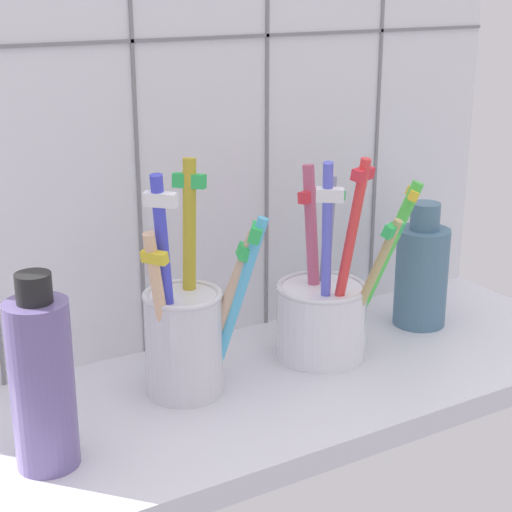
% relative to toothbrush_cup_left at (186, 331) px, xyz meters
% --- Properties ---
extents(counter_slab, '(0.64, 0.22, 0.02)m').
position_rel_toothbrush_cup_left_xyz_m(counter_slab, '(0.07, -0.02, -0.06)').
color(counter_slab, silver).
rests_on(counter_slab, ground).
extents(tile_wall_back, '(0.64, 0.02, 0.45)m').
position_rel_toothbrush_cup_left_xyz_m(tile_wall_back, '(0.07, 0.10, 0.15)').
color(tile_wall_back, white).
rests_on(tile_wall_back, ground).
extents(toothbrush_cup_left, '(0.10, 0.07, 0.19)m').
position_rel_toothbrush_cup_left_xyz_m(toothbrush_cup_left, '(0.00, 0.00, 0.00)').
color(toothbrush_cup_left, silver).
rests_on(toothbrush_cup_left, counter_slab).
extents(toothbrush_cup_right, '(0.12, 0.11, 0.19)m').
position_rel_toothbrush_cup_left_xyz_m(toothbrush_cup_right, '(0.14, -0.00, -0.01)').
color(toothbrush_cup_right, white).
rests_on(toothbrush_cup_right, counter_slab).
extents(ceramic_vase, '(0.05, 0.05, 0.12)m').
position_rel_toothbrush_cup_left_xyz_m(ceramic_vase, '(0.26, 0.01, -0.00)').
color(ceramic_vase, slate).
rests_on(ceramic_vase, counter_slab).
extents(soap_bottle, '(0.04, 0.04, 0.14)m').
position_rel_toothbrush_cup_left_xyz_m(soap_bottle, '(-0.13, -0.05, 0.01)').
color(soap_bottle, slate).
rests_on(soap_bottle, counter_slab).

